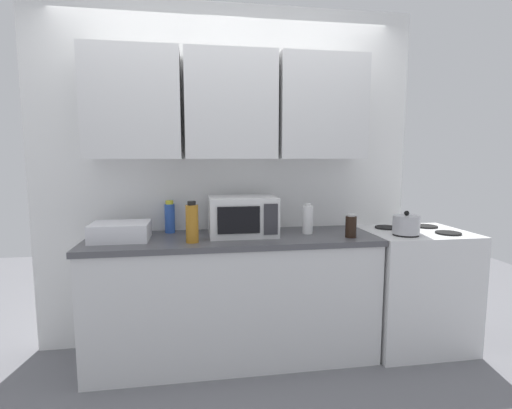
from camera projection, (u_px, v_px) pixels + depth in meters
wall_back_with_cabinets at (229, 143)px, 2.88m from camera, size 2.92×0.38×2.60m
counter_run at (234, 297)px, 2.79m from camera, size 2.05×0.63×0.90m
stove_range at (413, 287)px, 2.99m from camera, size 0.76×0.64×0.91m
kettle at (406, 225)px, 2.76m from camera, size 0.19×0.19×0.17m
microwave at (242, 216)px, 2.77m from camera, size 0.48×0.37×0.28m
dish_rack at (121, 231)px, 2.61m from camera, size 0.38×0.30×0.12m
bottle_amber_vinegar at (192, 223)px, 2.52m from camera, size 0.08×0.08×0.28m
bottle_white_jar at (308, 219)px, 2.82m from camera, size 0.08×0.08×0.22m
bottle_soy_dark at (351, 226)px, 2.69m from camera, size 0.08×0.08×0.17m
bottle_blue_cleaner at (170, 217)px, 2.86m from camera, size 0.08×0.08×0.24m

